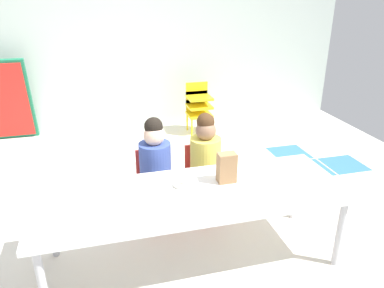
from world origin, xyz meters
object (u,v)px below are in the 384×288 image
(seated_child_near_camera, at_px, (155,160))
(donut_powdered_on_plate, at_px, (180,184))
(craft_table, at_px, (193,198))
(seated_child_middle_seat, at_px, (205,155))
(kid_chair_yellow_stack, at_px, (199,104))
(paper_plate_center_table, at_px, (121,200))
(paper_bag_brown, at_px, (227,168))
(paper_plate_near_edge, at_px, (180,187))

(seated_child_near_camera, xyz_separation_m, donut_powdered_on_plate, (0.09, -0.51, 0.04))
(craft_table, xyz_separation_m, seated_child_middle_seat, (0.27, 0.60, 0.03))
(kid_chair_yellow_stack, xyz_separation_m, paper_plate_center_table, (-1.25, -2.55, 0.18))
(seated_child_near_camera, height_order, seated_child_middle_seat, same)
(paper_plate_center_table, bearing_deg, seated_child_near_camera, 61.03)
(paper_bag_brown, xyz_separation_m, donut_powdered_on_plate, (-0.34, 0.00, -0.09))
(craft_table, relative_size, paper_plate_center_table, 11.82)
(kid_chair_yellow_stack, bearing_deg, donut_powdered_on_plate, -108.68)
(craft_table, xyz_separation_m, paper_plate_center_table, (-0.48, 0.01, 0.05))
(seated_child_near_camera, relative_size, seated_child_middle_seat, 1.00)
(seated_child_near_camera, height_order, paper_plate_near_edge, seated_child_near_camera)
(craft_table, bearing_deg, paper_plate_near_edge, 128.12)
(seated_child_middle_seat, height_order, paper_plate_near_edge, seated_child_middle_seat)
(paper_plate_near_edge, relative_size, paper_plate_center_table, 1.00)
(donut_powdered_on_plate, bearing_deg, craft_table, -51.88)
(kid_chair_yellow_stack, relative_size, donut_powdered_on_plate, 6.90)
(seated_child_middle_seat, bearing_deg, craft_table, -113.95)
(seated_child_near_camera, bearing_deg, donut_powdered_on_plate, -80.21)
(seated_child_near_camera, distance_m, donut_powdered_on_plate, 0.52)
(seated_child_near_camera, bearing_deg, paper_bag_brown, -49.88)
(seated_child_middle_seat, height_order, paper_plate_center_table, seated_child_middle_seat)
(kid_chair_yellow_stack, relative_size, paper_plate_near_edge, 3.78)
(craft_table, distance_m, seated_child_middle_seat, 0.66)
(seated_child_near_camera, xyz_separation_m, paper_plate_near_edge, (0.09, -0.51, 0.02))
(seated_child_middle_seat, bearing_deg, donut_powdered_on_plate, -123.71)
(seated_child_near_camera, relative_size, paper_plate_near_edge, 5.10)
(paper_bag_brown, relative_size, paper_plate_near_edge, 1.22)
(craft_table, height_order, seated_child_near_camera, seated_child_near_camera)
(paper_bag_brown, bearing_deg, craft_table, -161.85)
(seated_child_middle_seat, distance_m, paper_plate_near_edge, 0.61)
(craft_table, xyz_separation_m, donut_powdered_on_plate, (-0.07, 0.09, 0.06))
(seated_child_near_camera, height_order, donut_powdered_on_plate, seated_child_near_camera)
(paper_bag_brown, xyz_separation_m, paper_plate_near_edge, (-0.34, 0.00, -0.11))
(craft_table, height_order, paper_plate_center_table, paper_plate_center_table)
(paper_bag_brown, bearing_deg, paper_plate_near_edge, 179.45)
(craft_table, bearing_deg, paper_bag_brown, 18.15)
(craft_table, relative_size, seated_child_near_camera, 2.32)
(seated_child_near_camera, bearing_deg, seated_child_middle_seat, 0.00)
(seated_child_near_camera, relative_size, paper_bag_brown, 4.17)
(kid_chair_yellow_stack, xyz_separation_m, paper_plate_near_edge, (-0.84, -2.47, 0.18))
(craft_table, bearing_deg, donut_powdered_on_plate, 128.12)
(paper_bag_brown, bearing_deg, kid_chair_yellow_stack, 78.73)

